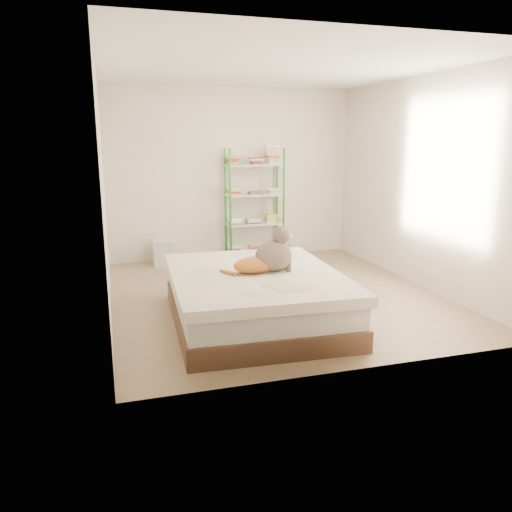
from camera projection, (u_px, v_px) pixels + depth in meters
name	position (u px, v px, depth m)	size (l,w,h in m)	color
room	(276.00, 186.00, 5.73)	(3.81, 4.21, 2.61)	tan
bed	(255.00, 297.00, 5.06)	(1.75, 2.14, 0.53)	#533326
orange_cat	(255.00, 263.00, 4.95)	(0.52, 0.28, 0.21)	#C96736
grey_cat	(274.00, 249.00, 4.98)	(0.33, 0.40, 0.46)	#746054
shelf_unit	(255.00, 204.00, 7.67)	(0.88, 0.36, 1.74)	#298C2C
cardboard_box	(268.00, 257.00, 7.10)	(0.57, 0.56, 0.42)	#A46C47
white_bin	(165.00, 253.00, 7.35)	(0.40, 0.37, 0.39)	silver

